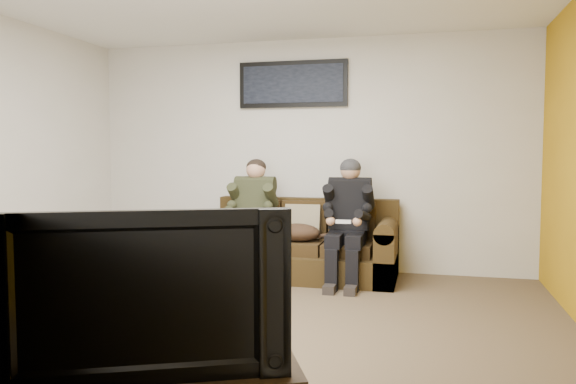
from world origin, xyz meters
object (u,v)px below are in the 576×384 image
(television, at_px, (141,291))
(person_right, at_px, (348,214))
(framed_poster, at_px, (293,84))
(cat, at_px, (296,232))
(sofa, at_px, (302,247))
(person_left, at_px, (251,212))

(television, bearing_deg, person_right, 60.15)
(framed_poster, xyz_separation_m, television, (0.37, -4.17, -1.34))
(person_right, height_order, framed_poster, framed_poster)
(person_right, relative_size, cat, 1.92)
(sofa, height_order, cat, sofa)
(person_left, height_order, framed_poster, framed_poster)
(person_left, distance_m, cat, 0.53)
(person_right, bearing_deg, cat, -178.41)
(sofa, relative_size, cat, 3.05)
(sofa, bearing_deg, person_left, -162.04)
(person_right, bearing_deg, framed_poster, 141.91)
(sofa, bearing_deg, cat, -97.28)
(sofa, distance_m, person_left, 0.67)
(person_right, distance_m, television, 3.62)
(person_right, height_order, cat, person_right)
(cat, relative_size, television, 0.55)
(sofa, bearing_deg, framed_poster, 116.90)
(sofa, xyz_separation_m, framed_poster, (-0.20, 0.39, 1.79))
(sofa, distance_m, cat, 0.27)
(person_left, relative_size, framed_poster, 1.01)
(framed_poster, distance_m, television, 4.39)
(person_left, xyz_separation_m, framed_poster, (0.32, 0.56, 1.40))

